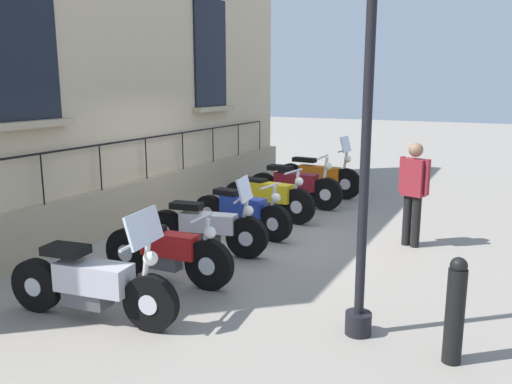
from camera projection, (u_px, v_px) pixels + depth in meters
name	position (u px, v px, depth m)	size (l,w,h in m)	color
ground_plane	(243.00, 235.00, 9.22)	(60.00, 60.00, 0.00)	gray
building_facade	(124.00, 50.00, 9.64)	(0.82, 11.58, 6.66)	#C6B28E
motorcycle_silver	(93.00, 284.00, 5.83)	(2.15, 0.74, 1.33)	black
motorcycle_red	(168.00, 253.00, 6.98)	(1.95, 0.53, 0.96)	black
motorcycle_white	(207.00, 228.00, 8.15)	(2.01, 0.64, 1.25)	black
motorcycle_blue	(242.00, 213.00, 9.15)	(2.02, 0.63, 0.96)	black
motorcycle_yellow	(268.00, 197.00, 10.19)	(2.03, 0.67, 1.02)	black
motorcycle_maroon	(294.00, 187.00, 11.25)	(2.15, 0.71, 1.14)	black
motorcycle_orange	(318.00, 177.00, 12.33)	(2.15, 0.54, 1.44)	black
lamppost	(370.00, 59.00, 5.02)	(0.36, 1.06, 3.98)	black
bollard	(455.00, 310.00, 4.93)	(0.18, 0.18, 1.05)	black
pedestrian_standing	(414.00, 188.00, 8.43)	(0.51, 0.32, 1.70)	black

